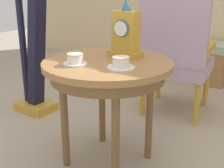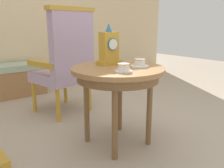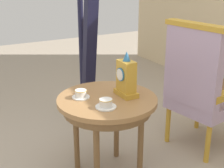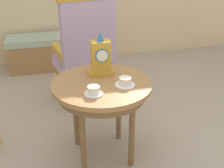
{
  "view_description": "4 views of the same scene",
  "coord_description": "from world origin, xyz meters",
  "px_view_note": "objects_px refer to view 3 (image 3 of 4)",
  "views": [
    {
      "loc": [
        0.92,
        -1.33,
        1.07
      ],
      "look_at": [
        -0.04,
        0.03,
        0.5
      ],
      "focal_mm": 48.41,
      "sensor_mm": 36.0,
      "label": 1
    },
    {
      "loc": [
        -1.27,
        -1.42,
        0.99
      ],
      "look_at": [
        -0.07,
        0.05,
        0.51
      ],
      "focal_mm": 38.83,
      "sensor_mm": 36.0,
      "label": 2
    },
    {
      "loc": [
        1.89,
        -1.03,
        1.55
      ],
      "look_at": [
        -0.14,
        0.09,
        0.71
      ],
      "focal_mm": 52.17,
      "sensor_mm": 36.0,
      "label": 3
    },
    {
      "loc": [
        -0.46,
        -1.96,
        1.61
      ],
      "look_at": [
        0.04,
        0.04,
        0.6
      ],
      "focal_mm": 48.99,
      "sensor_mm": 36.0,
      "label": 4
    }
  ],
  "objects_px": {
    "mantel_clock": "(126,78)",
    "side_table": "(107,107)",
    "armchair": "(199,86)",
    "harp": "(87,56)",
    "teacup_right": "(106,104)",
    "teacup_left": "(81,94)"
  },
  "relations": [
    {
      "from": "teacup_left",
      "to": "teacup_right",
      "type": "distance_m",
      "value": 0.25
    },
    {
      "from": "teacup_right",
      "to": "mantel_clock",
      "type": "xyz_separation_m",
      "value": [
        -0.12,
        0.23,
        0.11
      ]
    },
    {
      "from": "teacup_right",
      "to": "mantel_clock",
      "type": "distance_m",
      "value": 0.29
    },
    {
      "from": "teacup_left",
      "to": "harp",
      "type": "distance_m",
      "value": 0.97
    },
    {
      "from": "side_table",
      "to": "mantel_clock",
      "type": "bearing_deg",
      "value": 79.7
    },
    {
      "from": "armchair",
      "to": "harp",
      "type": "xyz_separation_m",
      "value": [
        -0.98,
        -0.6,
        0.11
      ]
    },
    {
      "from": "mantel_clock",
      "to": "harp",
      "type": "xyz_separation_m",
      "value": [
        -0.98,
        0.13,
        -0.08
      ]
    },
    {
      "from": "teacup_right",
      "to": "harp",
      "type": "distance_m",
      "value": 1.16
    },
    {
      "from": "mantel_clock",
      "to": "harp",
      "type": "relative_size",
      "value": 0.19
    },
    {
      "from": "armchair",
      "to": "mantel_clock",
      "type": "bearing_deg",
      "value": -89.87
    },
    {
      "from": "side_table",
      "to": "teacup_left",
      "type": "height_order",
      "value": "teacup_left"
    },
    {
      "from": "teacup_left",
      "to": "armchair",
      "type": "height_order",
      "value": "armchair"
    },
    {
      "from": "mantel_clock",
      "to": "side_table",
      "type": "bearing_deg",
      "value": -100.3
    },
    {
      "from": "harp",
      "to": "teacup_right",
      "type": "bearing_deg",
      "value": -18.46
    },
    {
      "from": "side_table",
      "to": "harp",
      "type": "height_order",
      "value": "harp"
    },
    {
      "from": "teacup_left",
      "to": "armchair",
      "type": "distance_m",
      "value": 1.06
    },
    {
      "from": "teacup_left",
      "to": "mantel_clock",
      "type": "relative_size",
      "value": 0.38
    },
    {
      "from": "teacup_right",
      "to": "harp",
      "type": "bearing_deg",
      "value": 161.54
    },
    {
      "from": "mantel_clock",
      "to": "armchair",
      "type": "bearing_deg",
      "value": 90.13
    },
    {
      "from": "side_table",
      "to": "armchair",
      "type": "relative_size",
      "value": 0.65
    },
    {
      "from": "teacup_right",
      "to": "teacup_left",
      "type": "bearing_deg",
      "value": -162.1
    },
    {
      "from": "side_table",
      "to": "teacup_left",
      "type": "distance_m",
      "value": 0.22
    }
  ]
}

